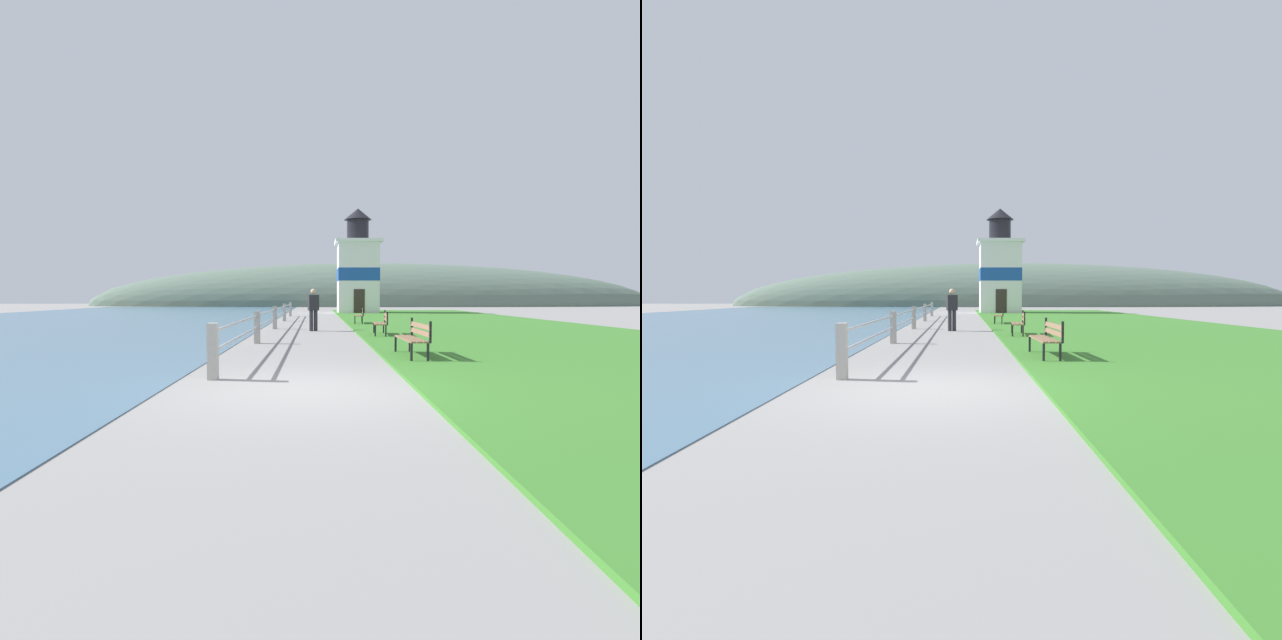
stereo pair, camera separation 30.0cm
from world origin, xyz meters
TOP-DOWN VIEW (x-y plane):
  - ground_plane at (0.00, 0.00)m, footprint 160.00×160.00m
  - grass_verge at (7.77, 16.35)m, footprint 12.00×49.06m
  - water_strip at (-14.27, 16.35)m, footprint 24.00×78.50m
  - seawall_railing at (-1.67, 14.40)m, footprint 0.18×26.98m
  - park_bench_near at (2.55, 3.98)m, footprint 0.54×1.89m
  - park_bench_midway at (2.62, 10.43)m, footprint 0.62×1.77m
  - park_bench_far at (2.47, 17.91)m, footprint 0.62×1.89m
  - lighthouse at (3.69, 34.37)m, footprint 3.85×3.85m
  - person_strolling at (0.07, 13.13)m, footprint 0.49×0.36m
  - distant_hillside at (8.00, 62.71)m, footprint 80.00×16.00m

SIDE VIEW (x-z plane):
  - ground_plane at x=0.00m, z-range 0.00..0.00m
  - distant_hillside at x=8.00m, z-range -6.00..6.00m
  - water_strip at x=-14.27m, z-range 0.00..0.01m
  - grass_verge at x=7.77m, z-range 0.00..0.06m
  - park_bench_midway at x=2.62m, z-range 0.07..1.01m
  - park_bench_far at x=2.47m, z-range 0.07..1.01m
  - park_bench_near at x=2.55m, z-range 0.07..1.01m
  - seawall_railing at x=-1.67m, z-range 0.10..1.11m
  - person_strolling at x=0.07m, z-range 0.07..1.86m
  - lighthouse at x=3.69m, z-range -0.76..8.04m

